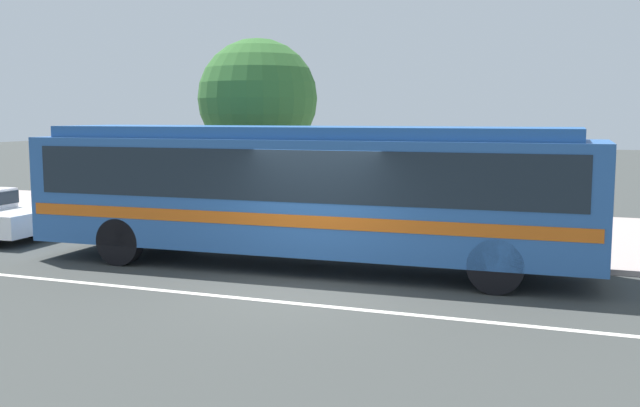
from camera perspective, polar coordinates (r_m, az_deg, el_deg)
The scene contains 9 objects.
ground_plane at distance 13.18m, azimuth -1.63°, elevation -6.88°, with size 120.00×120.00×0.00m, color #383B39.
sidewalk_slab at distance 20.08m, azimuth 6.37°, elevation -1.95°, with size 60.00×8.00×0.12m, color #A2938D.
lane_stripe_center at distance 12.46m, azimuth -3.03°, elevation -7.68°, with size 56.00×0.16×0.01m, color silver.
transit_bus at distance 15.02m, azimuth -1.13°, elevation 1.38°, with size 11.77×2.84×2.91m.
pedestrian_waiting_near_sign at distance 16.43m, azimuth 11.01°, elevation -0.31°, with size 0.48×0.48×1.69m.
pedestrian_walking_along_curb at distance 16.56m, azimuth 14.50°, elevation -0.24°, with size 0.44×0.44×1.74m.
pedestrian_standing_by_tree at distance 17.77m, azimuth 10.89°, elevation -0.03°, with size 0.37×0.37×1.57m.
bus_stop_sign at distance 15.86m, azimuth 13.09°, elevation 1.62°, with size 0.12×0.44×2.51m.
street_tree_near_stop at distance 19.40m, azimuth -4.86°, elevation 8.12°, with size 3.13×3.13×5.01m.
Camera 1 is at (4.85, -11.84, 3.14)m, focal length 41.03 mm.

